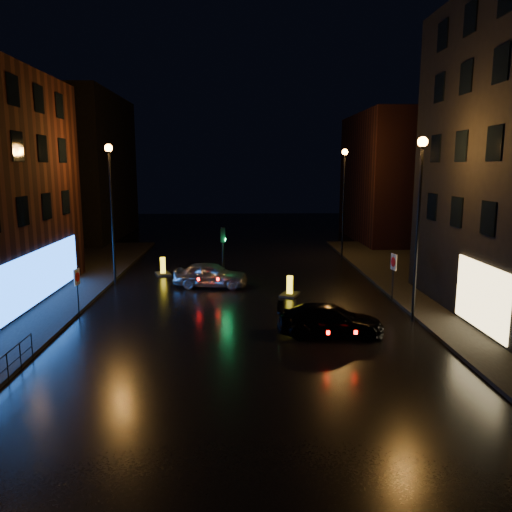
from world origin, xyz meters
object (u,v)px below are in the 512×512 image
object	(u,v)px
dark_sedan	(330,320)
road_sign_left	(77,281)
bollard_near	(290,291)
silver_hatchback	(211,275)
road_sign_right	(393,266)
bollard_far	(163,271)
traffic_signal	(223,275)

from	to	relation	value
dark_sedan	road_sign_left	xyz separation A→B (m)	(-11.51, 3.01, 1.10)
bollard_near	silver_hatchback	bearing A→B (deg)	177.60
dark_sedan	road_sign_right	size ratio (longest dim) A/B	1.73
dark_sedan	bollard_far	size ratio (longest dim) A/B	2.90
silver_hatchback	road_sign_left	bearing A→B (deg)	142.28
dark_sedan	road_sign_left	bearing A→B (deg)	80.60
traffic_signal	bollard_far	xyz separation A→B (m)	(-4.08, 2.59, -0.25)
silver_hatchback	dark_sedan	size ratio (longest dim) A/B	0.97
bollard_far	road_sign_left	xyz separation A→B (m)	(-2.62, -9.34, 1.49)
traffic_signal	dark_sedan	world-z (taller)	traffic_signal
dark_sedan	traffic_signal	bearing A→B (deg)	31.47
road_sign_left	road_sign_right	world-z (taller)	road_sign_right
bollard_near	road_sign_right	distance (m)	5.76
traffic_signal	road_sign_right	bearing A→B (deg)	-27.86
dark_sedan	silver_hatchback	bearing A→B (deg)	37.25
road_sign_right	bollard_far	bearing A→B (deg)	-36.47
silver_hatchback	road_sign_left	world-z (taller)	road_sign_left
bollard_near	road_sign_left	size ratio (longest dim) A/B	0.65
traffic_signal	road_sign_left	bearing A→B (deg)	-134.76
traffic_signal	bollard_near	size ratio (longest dim) A/B	2.28
dark_sedan	bollard_near	distance (m)	6.76
silver_hatchback	bollard_near	bearing A→B (deg)	-107.94
silver_hatchback	road_sign_right	xyz separation A→B (m)	(9.74, -3.86, 1.21)
silver_hatchback	bollard_near	world-z (taller)	silver_hatchback
traffic_signal	bollard_far	size ratio (longest dim) A/B	2.22
road_sign_right	dark_sedan	bearing A→B (deg)	42.68
silver_hatchback	bollard_far	world-z (taller)	silver_hatchback
bollard_far	road_sign_right	world-z (taller)	road_sign_right
road_sign_left	silver_hatchback	bearing A→B (deg)	50.81
silver_hatchback	bollard_near	distance (m)	5.03
silver_hatchback	dark_sedan	world-z (taller)	silver_hatchback
traffic_signal	road_sign_right	world-z (taller)	traffic_signal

